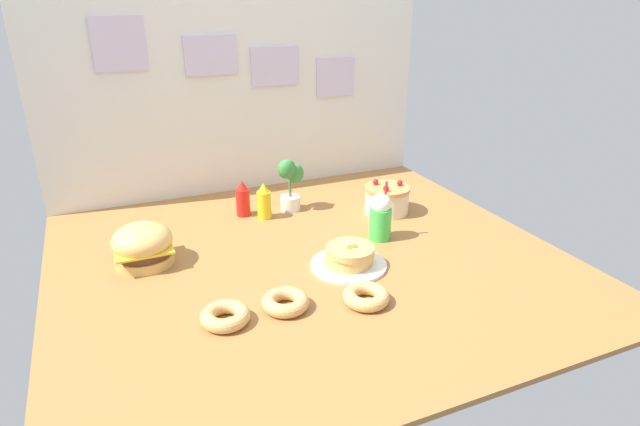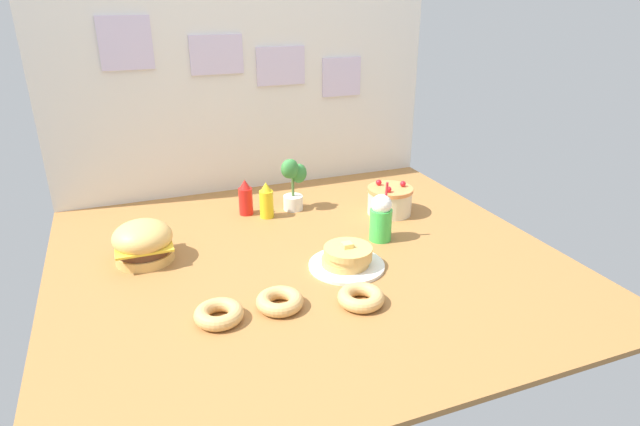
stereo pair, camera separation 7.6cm
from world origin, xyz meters
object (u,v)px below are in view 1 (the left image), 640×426
ketchup_bottle (243,199)px  donut_vanilla (366,296)px  pancake_stack (349,258)px  donut_pink_glaze (225,316)px  burger (143,245)px  mustard_bottle (264,202)px  layer_cake (387,199)px  cream_soda_cup (380,217)px  potted_plant (290,182)px  donut_chocolate (285,302)px

ketchup_bottle → donut_vanilla: 91.86cm
pancake_stack → donut_pink_glaze: size_ratio=1.83×
burger → mustard_bottle: mustard_bottle is taller
layer_cake → mustard_bottle: mustard_bottle is taller
ketchup_bottle → cream_soda_cup: (46.19, -47.80, 2.13)cm
donut_vanilla → ketchup_bottle: bearing=100.8°
burger → donut_vanilla: (65.41, -59.07, -5.23)cm
layer_cake → donut_pink_glaze: bearing=-147.6°
layer_cake → mustard_bottle: size_ratio=1.25×
pancake_stack → mustard_bottle: mustard_bottle is taller
donut_vanilla → potted_plant: (5.58, 87.72, 11.41)cm
donut_pink_glaze → donut_vanilla: same height
layer_cake → potted_plant: bearing=152.5°
ketchup_bottle → potted_plant: size_ratio=0.66×
burger → mustard_bottle: bearing=23.1°
ketchup_bottle → mustard_bottle: same height
burger → layer_cake: burger is taller
donut_chocolate → potted_plant: potted_plant is taller
donut_vanilla → potted_plant: size_ratio=0.61×
burger → donut_pink_glaze: bearing=-69.9°
mustard_bottle → donut_chocolate: bearing=-102.8°
ketchup_bottle → mustard_bottle: size_ratio=1.00×
layer_cake → potted_plant: 46.59cm
layer_cake → pancake_stack: bearing=-134.4°
mustard_bottle → cream_soda_cup: cream_soda_cup is taller
donut_vanilla → donut_pink_glaze: bearing=170.8°
cream_soda_cup → pancake_stack: bearing=-143.5°
cream_soda_cup → donut_pink_glaze: size_ratio=1.61×
burger → ketchup_bottle: bearing=32.7°
ketchup_bottle → cream_soda_cup: size_ratio=0.67×
layer_cake → donut_chocolate: layer_cake is taller
layer_cake → donut_vanilla: layer_cake is taller
layer_cake → ketchup_bottle: (-63.51, 23.63, 1.36)cm
cream_soda_cup → potted_plant: potted_plant is taller
pancake_stack → mustard_bottle: (-15.07, 57.84, 4.31)cm
pancake_stack → potted_plant: potted_plant is taller
ketchup_bottle → donut_chocolate: size_ratio=1.08×
mustard_bottle → donut_chocolate: (-17.20, -75.45, -5.38)cm
burger → pancake_stack: size_ratio=0.78×
donut_pink_glaze → potted_plant: 96.29cm
donut_vanilla → donut_chocolate: bearing=163.7°
cream_soda_cup → donut_pink_glaze: (-75.59, -34.71, -7.51)cm
burger → donut_chocolate: (39.21, -51.41, -5.23)cm
mustard_bottle → cream_soda_cup: bearing=-47.0°
burger → ketchup_bottle: 57.38cm
burger → donut_chocolate: bearing=-52.7°
donut_pink_glaze → donut_vanilla: 47.17cm
burger → donut_pink_glaze: size_ratio=1.43×
burger → layer_cake: (111.77, 7.39, -1.21)cm
mustard_bottle → potted_plant: potted_plant is taller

